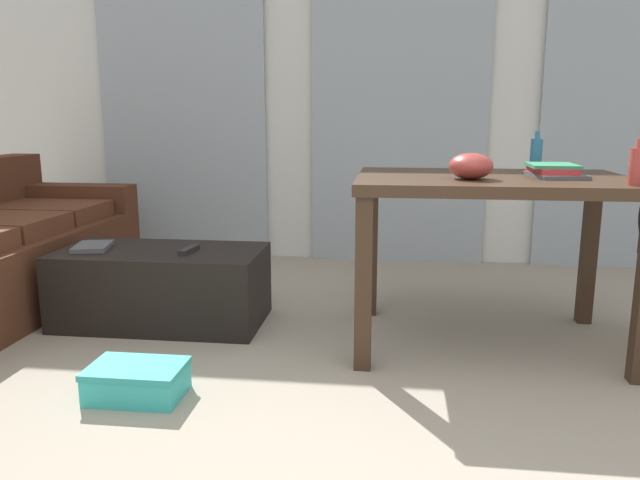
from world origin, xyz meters
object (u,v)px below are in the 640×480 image
Objects in this scene: bowl at (471,166)px; bottle_near at (638,166)px; magazine at (93,247)px; shoebox at (137,381)px; tv_remote_primary at (189,250)px; coffee_table at (162,286)px; craft_table at (491,201)px; tv_remote_on_table at (471,170)px; book_stack at (554,171)px; bottle_far at (536,154)px.

bottle_near is at bearing -15.04° from bowl.
shoebox is (0.58, -0.82, -0.33)m from magazine.
tv_remote_primary is 0.48× the size of shoebox.
craft_table is (1.62, -0.10, 0.48)m from coffee_table.
craft_table reaches higher than coffee_table.
tv_remote_primary is at bearing 170.78° from bowl.
magazine is (-1.97, 0.08, -0.28)m from craft_table.
tv_remote_on_table is at bearing 138.21° from bottle_near.
coffee_table is 1.69m from craft_table.
bottle_near reaches higher than craft_table.
bowl is 0.35m from tv_remote_on_table.
tv_remote_on_table is (0.04, 0.35, -0.04)m from bowl.
tv_remote_primary reaches higher than shoebox.
book_stack is at bearing -49.48° from tv_remote_on_table.
shoebox is at bearing -155.87° from book_stack.
shoebox is (0.06, -0.82, -0.33)m from tv_remote_primary.
coffee_table is 5.71× the size of bottle_near.
craft_table is 0.29m from book_stack.
magazine is at bearing 173.21° from bowl.
coffee_table is 7.31× the size of tv_remote_on_table.
coffee_table is at bearing 178.32° from tv_remote_primary.
bottle_near reaches higher than book_stack.
tv_remote_primary is at bearing -13.76° from magazine.
book_stack reaches higher than craft_table.
bottle_near is 0.77m from tv_remote_on_table.
book_stack is 1.77m from tv_remote_primary.
bottle_near is (2.12, -0.41, 0.67)m from coffee_table.
bottle_far is 1.02× the size of bowl.
magazine is (-1.85, 0.22, -0.45)m from bowl.
tv_remote_primary is (-1.34, 0.22, -0.45)m from bowl.
bowl reaches higher than coffee_table.
bowl is at bearing 164.96° from bottle_near.
coffee_table is at bearing 104.78° from shoebox.
bottle_near is 0.97× the size of bowl.
tv_remote_on_table is 0.83× the size of tv_remote_primary.
magazine is at bearing 177.87° from book_stack.
bottle_far reaches higher than tv_remote_primary.
bottle_far is at bearing 4.03° from tv_remote_on_table.
tv_remote_primary reaches higher than coffee_table.
magazine is at bearing 124.97° from shoebox.
bottle_near reaches higher than tv_remote_on_table.
coffee_table is 2.90× the size of shoebox.
bowl reaches higher than tv_remote_primary.
coffee_table is at bearing 176.41° from craft_table.
bottle_far is at bearing 52.02° from bowl.
craft_table is 6.66× the size of bottle_near.
bottle_near is 0.78× the size of magazine.
magazine is (-2.47, 0.39, -0.47)m from bottle_near.
shoebox is at bearing -161.78° from tv_remote_on_table.
coffee_table reaches higher than shoebox.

